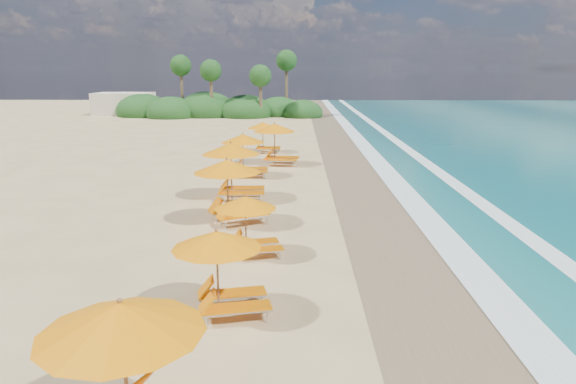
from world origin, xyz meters
The scene contains 13 objects.
ground centered at (0.00, 0.00, 0.00)m, with size 160.00×160.00×0.00m, color tan.
wet_sand centered at (4.00, 0.00, 0.01)m, with size 4.00×160.00×0.01m, color #806C4C.
surf_foam centered at (6.70, 0.00, 0.03)m, with size 4.00×160.00×0.01m.
station_1 centered at (-2.06, -12.42, 1.43)m, with size 3.32×3.29×2.55m.
station_2 centered at (-1.37, -7.75, 1.22)m, with size 2.64×2.54×2.17m.
station_3 centered at (-1.11, -3.69, 1.12)m, with size 2.47×2.39×2.00m.
station_4 centered at (-2.10, -0.19, 1.44)m, with size 3.41×3.41×2.58m.
station_5 centered at (-2.41, 3.59, 1.49)m, with size 2.95×2.75×2.66m.
station_6 centered at (-2.43, 8.73, 1.35)m, with size 2.66×2.47×2.42m.
station_7 centered at (-0.84, 12.35, 1.47)m, with size 3.06×2.89×2.62m.
station_8 centered at (-1.90, 17.10, 1.24)m, with size 2.42×2.24×2.21m.
treeline centered at (-9.94, 45.51, 1.00)m, with size 25.80×8.80×9.74m.
beach_building centered at (-22.00, 48.00, 1.40)m, with size 7.00×5.00×2.80m, color beige.
Camera 1 is at (0.33, -19.27, 5.79)m, focal length 32.33 mm.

